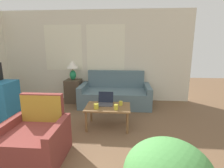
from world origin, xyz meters
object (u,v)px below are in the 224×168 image
at_px(laptop, 105,102).
at_px(cup_yellow, 121,103).
at_px(armchair, 35,140).
at_px(cup_navy, 96,106).
at_px(couch, 115,95).
at_px(coffee_table, 108,109).
at_px(cup_white, 116,107).
at_px(table_lamp, 72,67).

bearing_deg(laptop, cup_yellow, -6.68).
bearing_deg(armchair, cup_navy, 50.81).
bearing_deg(cup_yellow, couch, 98.37).
bearing_deg(coffee_table, armchair, -131.77).
distance_m(cup_navy, cup_white, 0.38).
bearing_deg(couch, cup_white, -85.95).
relative_size(cup_navy, cup_yellow, 1.17).
distance_m(couch, cup_navy, 1.57).
xyz_separation_m(coffee_table, cup_yellow, (0.25, 0.09, 0.09)).
height_order(armchair, cup_yellow, armchair).
xyz_separation_m(couch, table_lamp, (-1.22, 0.16, 0.75)).
height_order(table_lamp, cup_navy, table_lamp).
relative_size(coffee_table, cup_yellow, 10.31).
relative_size(couch, cup_yellow, 22.20).
bearing_deg(couch, coffee_table, -92.55).
height_order(table_lamp, cup_yellow, table_lamp).
bearing_deg(cup_yellow, cup_white, -107.17).
bearing_deg(cup_navy, laptop, 62.40).
distance_m(armchair, cup_navy, 1.20).
height_order(couch, cup_white, couch).
xyz_separation_m(table_lamp, cup_yellow, (1.41, -1.45, -0.54)).
bearing_deg(cup_yellow, laptop, 173.32).
bearing_deg(armchair, couch, 67.48).
height_order(couch, cup_yellow, couch).
relative_size(armchair, table_lamp, 1.63).
bearing_deg(laptop, coffee_table, -62.94).
height_order(coffee_table, cup_white, cup_white).
xyz_separation_m(table_lamp, coffee_table, (1.16, -1.54, -0.64)).
xyz_separation_m(laptop, cup_yellow, (0.32, -0.04, -0.01)).
bearing_deg(cup_white, couch, 94.05).
bearing_deg(couch, table_lamp, 172.70).
distance_m(couch, cup_yellow, 1.32).
bearing_deg(armchair, coffee_table, 48.23).
relative_size(table_lamp, cup_white, 5.60).
xyz_separation_m(coffee_table, cup_navy, (-0.21, -0.15, 0.10)).
distance_m(armchair, cup_white, 1.45).
distance_m(armchair, coffee_table, 1.43).
bearing_deg(cup_yellow, armchair, -136.23).
xyz_separation_m(armchair, table_lamp, (-0.21, 2.60, 0.75)).
bearing_deg(armchair, laptop, 53.24).
xyz_separation_m(couch, laptop, (-0.12, -1.26, 0.23)).
xyz_separation_m(armchair, coffee_table, (0.95, 1.07, 0.11)).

